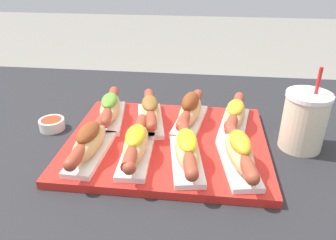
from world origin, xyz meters
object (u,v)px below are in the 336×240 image
hot_dog_1 (136,144)px  hot_dog_4 (110,108)px  hot_dog_2 (187,149)px  hot_dog_0 (90,142)px  hot_dog_7 (235,115)px  hot_dog_3 (239,152)px  sauce_bowl (52,124)px  hot_dog_5 (150,111)px  drink_cup (304,120)px  hot_dog_6 (190,110)px  serving_tray (167,142)px

hot_dog_1 → hot_dog_4: size_ratio=1.01×
hot_dog_2 → hot_dog_0: bearing=178.9°
hot_dog_2 → hot_dog_7: (0.11, 0.17, -0.00)m
hot_dog_3 → sauce_bowl: hot_dog_3 is taller
hot_dog_0 → hot_dog_5: 0.19m
hot_dog_0 → drink_cup: (0.46, 0.12, 0.02)m
sauce_bowl → hot_dog_5: bearing=7.0°
hot_dog_6 → sauce_bowl: 0.36m
hot_dog_0 → hot_dog_7: 0.36m
hot_dog_1 → hot_dog_6: size_ratio=1.01×
hot_dog_0 → hot_dog_4: 0.17m
hot_dog_1 → hot_dog_4: 0.19m
hot_dog_7 → serving_tray: bearing=-153.0°
serving_tray → hot_dog_4: hot_dog_4 is taller
serving_tray → hot_dog_6: (0.05, 0.09, 0.04)m
hot_dog_6 → drink_cup: (0.26, -0.05, 0.01)m
hot_dog_6 → drink_cup: bearing=-11.2°
hot_dog_0 → hot_dog_2: bearing=-1.1°
hot_dog_0 → hot_dog_7: size_ratio=1.01×
serving_tray → hot_dog_4: bearing=152.9°
hot_dog_4 → hot_dog_5: same height
hot_dog_1 → hot_dog_7: hot_dog_1 is taller
hot_dog_3 → hot_dog_6: bearing=121.8°
hot_dog_1 → hot_dog_6: 0.20m
sauce_bowl → drink_cup: drink_cup is taller
drink_cup → hot_dog_1: bearing=-162.0°
serving_tray → hot_dog_1: (-0.06, -0.08, 0.04)m
hot_dog_2 → hot_dog_5: same height
hot_dog_0 → hot_dog_1: hot_dog_0 is taller
serving_tray → hot_dog_1: bearing=-123.5°
hot_dog_0 → hot_dog_5: bearing=57.8°
serving_tray → hot_dog_6: size_ratio=2.13×
hot_dog_3 → hot_dog_7: bearing=89.4°
hot_dog_0 → hot_dog_2: size_ratio=1.01×
serving_tray → hot_dog_2: size_ratio=2.13×
hot_dog_4 → drink_cup: drink_cup is taller
hot_dog_6 → hot_dog_5: bearing=-174.0°
hot_dog_4 → hot_dog_7: 0.32m
hot_dog_0 → hot_dog_6: 0.27m
hot_dog_4 → drink_cup: size_ratio=1.10×
hot_dog_3 → drink_cup: bearing=39.2°
hot_dog_0 → hot_dog_6: bearing=40.4°
hot_dog_5 → hot_dog_6: 0.10m
hot_dog_1 → hot_dog_5: size_ratio=1.02×
hot_dog_0 → hot_dog_6: (0.20, 0.17, 0.00)m
drink_cup → hot_dog_0: bearing=-165.3°
hot_dog_2 → hot_dog_7: 0.20m
hot_dog_2 → hot_dog_6: 0.18m
serving_tray → hot_dog_2: 0.11m
hot_dog_2 → hot_dog_3: bearing=0.8°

